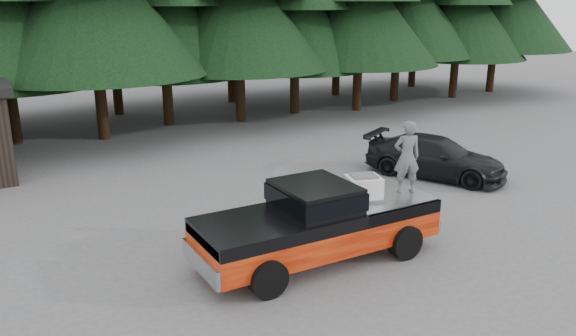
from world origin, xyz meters
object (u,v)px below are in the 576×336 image
man_on_bed (407,157)px  parked_car (435,157)px  pickup_truck (318,234)px  air_compressor (363,188)px

man_on_bed → parked_car: man_on_bed is taller
man_on_bed → parked_car: 6.18m
pickup_truck → man_on_bed: size_ratio=3.29×
pickup_truck → air_compressor: (1.25, -0.06, 0.94)m
pickup_truck → man_on_bed: bearing=-3.5°
pickup_truck → man_on_bed: (2.48, -0.15, 1.58)m
pickup_truck → parked_car: parked_car is taller
pickup_truck → air_compressor: size_ratio=7.56×
pickup_truck → man_on_bed: 2.94m
pickup_truck → man_on_bed: man_on_bed is taller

